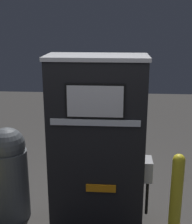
{
  "coord_description": "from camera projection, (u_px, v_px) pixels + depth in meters",
  "views": [
    {
      "loc": [
        0.21,
        -2.89,
        2.25
      ],
      "look_at": [
        0.0,
        0.12,
        1.37
      ],
      "focal_mm": 50.0,
      "sensor_mm": 36.0,
      "label": 1
    }
  ],
  "objects": [
    {
      "name": "safety_bollard",
      "position": [
        176.0,
        200.0,
        3.09
      ],
      "size": [
        0.12,
        0.12,
        1.04
      ],
      "color": "yellow",
      "rests_on": "ground_plane"
    },
    {
      "name": "trash_bin",
      "position": [
        9.0,
        173.0,
        3.59
      ],
      "size": [
        0.43,
        0.43,
        1.11
      ],
      "color": "#51565B",
      "rests_on": "ground_plane"
    },
    {
      "name": "gas_pump",
      "position": [
        97.0,
        144.0,
        3.38
      ],
      "size": [
        1.11,
        0.53,
        1.92
      ],
      "color": "black",
      "rests_on": "ground_plane"
    }
  ]
}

